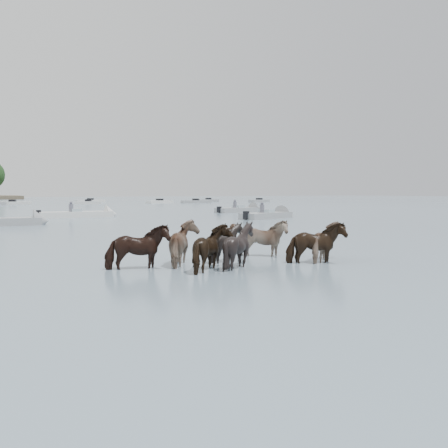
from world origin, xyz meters
TOP-DOWN VIEW (x-y plane):
  - ground at (0.00, 0.00)m, footprint 400.00×400.00m
  - pony_herd at (1.19, 2.06)m, footprint 7.34×3.54m
  - swimming_pony at (7.33, 12.95)m, footprint 0.72×0.44m
  - motorboat_b at (-3.33, 22.66)m, footprint 6.32×1.93m
  - motorboat_c at (3.31, 30.23)m, footprint 6.45×1.82m
  - motorboat_d at (15.93, 21.50)m, footprint 5.63×3.23m
  - motorboat_e at (19.86, 32.23)m, footprint 5.87×2.74m
  - distant_flotilla at (-0.07, 73.92)m, footprint 104.28×26.46m

SIDE VIEW (x-z plane):
  - ground at x=0.00m, z-range 0.00..0.00m
  - swimming_pony at x=7.33m, z-range -0.12..0.32m
  - motorboat_c at x=3.31m, z-range -0.74..1.18m
  - motorboat_b at x=-3.33m, z-range -0.74..1.18m
  - motorboat_e at x=19.86m, z-range -0.73..1.19m
  - motorboat_d at x=15.93m, z-range -0.73..1.19m
  - distant_flotilla at x=-0.07m, z-range -0.21..0.72m
  - pony_herd at x=1.19m, z-range -0.24..1.25m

